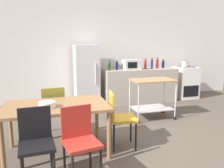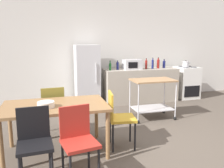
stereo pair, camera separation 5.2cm
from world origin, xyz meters
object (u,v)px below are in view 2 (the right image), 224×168
Objects in this scene: kitchen_cart at (152,92)px; dining_table at (55,110)px; bottle_wine at (158,64)px; stove_oven at (186,82)px; chair_black at (34,140)px; refrigerator at (87,75)px; bottle_sparkling_water at (118,66)px; microwave at (132,64)px; bottle_soda at (110,66)px; chair_mustard at (118,116)px; bottle_olive_oil at (146,64)px; chair_olive at (53,108)px; fruit_bowl at (46,105)px; chair_red at (78,138)px; bottle_vinegar at (153,64)px; kettle at (186,64)px.

dining_table is at bearing -152.48° from kitchen_cart.
bottle_wine is (0.80, 1.37, 0.45)m from kitchen_cart.
kitchen_cart is at bearing -141.05° from stove_oven.
chair_black is 3.43m from refrigerator.
bottle_sparkling_water is 0.53× the size of microwave.
bottle_wine is at bearing 1.10° from bottle_soda.
chair_mustard is 3.00m from bottle_olive_oil.
chair_mustard is 2.58m from bottle_soda.
bottle_soda is 0.61m from microwave.
chair_olive is 1.33m from chair_black.
chair_olive is 0.98× the size of kitchen_cart.
bottle_olive_oil is at bearing 179.17° from bottle_wine.
stove_oven is 1.42m from bottle_olive_oil.
dining_table is 1.65× the size of kitchen_cart.
fruit_bowl is at bearing -111.07° from refrigerator.
chair_black is 3.68m from bottle_sparkling_water.
chair_mustard is 3.79× the size of fruit_bowl.
refrigerator is 5.50× the size of bottle_olive_oil.
chair_olive and chair_mustard have the same top height.
chair_black is 1.35m from chair_mustard.
bottle_wine is (3.13, 3.09, 0.51)m from chair_black.
chair_mustard is 2.65m from bottle_sparkling_water.
stove_oven is at bearing -158.37° from chair_olive.
chair_red is 0.98× the size of kitchen_cart.
chair_black is 0.62m from fruit_bowl.
bottle_olive_oil is (2.27, 3.18, 0.50)m from chair_red.
microwave reaches higher than chair_red.
bottle_vinegar is at bearing -170.28° from bottle_wine.
kitchen_cart reaches higher than fruit_bowl.
microwave is (-1.71, -0.06, 0.58)m from stove_oven.
bottle_soda is 0.88× the size of bottle_olive_oil.
bottle_sparkling_water is (1.69, 2.43, 0.33)m from dining_table.
stove_oven is 1.27m from bottle_vinegar.
stove_oven is (3.57, 3.21, -0.07)m from chair_red.
chair_olive is 4.12m from kettle.
refrigerator is at bearing 67.83° from chair_red.
kettle is (1.59, -0.04, -0.03)m from microwave.
microwave is at bearing -179.02° from bottle_wine.
microwave reaches higher than dining_table.
kitchen_cart is at bearing 33.99° from chair_red.
chair_olive is 3.79× the size of fruit_bowl.
chair_black is at bearing -119.83° from bottle_soda.
chair_olive is 3.59× the size of bottle_soda.
stove_oven is 3.10× the size of bottle_wine.
bottle_wine reaches higher than bottle_olive_oil.
chair_mustard is 2.79m from microwave.
fruit_bowl is at bearing 100.33° from chair_mustard.
dining_table is at bearing -135.68° from bottle_olive_oil.
kitchen_cart is (1.15, -1.49, -0.20)m from refrigerator.
chair_black is 0.97× the size of stove_oven.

